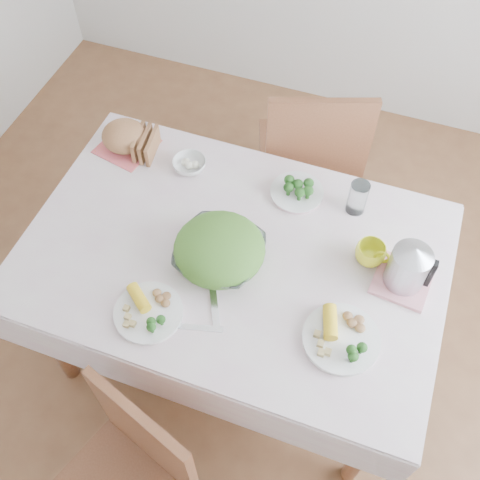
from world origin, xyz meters
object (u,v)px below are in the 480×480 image
(dinner_plate_left, at_px, (149,313))
(dinner_plate_right, at_px, (341,339))
(dining_table, at_px, (234,304))
(yellow_mug, at_px, (370,254))
(salad_bowl, at_px, (220,253))
(chair_far, at_px, (307,158))
(electric_kettle, at_px, (410,263))

(dinner_plate_left, distance_m, dinner_plate_right, 0.63)
(dining_table, relative_size, dinner_plate_left, 6.06)
(dinner_plate_right, relative_size, yellow_mug, 2.38)
(yellow_mug, bearing_deg, salad_bowl, -160.56)
(dining_table, bearing_deg, salad_bowl, -126.25)
(chair_far, bearing_deg, salad_bowl, 62.77)
(yellow_mug, bearing_deg, dining_table, -164.25)
(chair_far, relative_size, yellow_mug, 9.39)
(salad_bowl, relative_size, dinner_plate_left, 1.30)
(dinner_plate_left, height_order, dinner_plate_right, same)
(dining_table, height_order, yellow_mug, yellow_mug)
(dinner_plate_left, relative_size, dinner_plate_right, 0.91)
(chair_far, bearing_deg, electric_kettle, 105.33)
(dinner_plate_right, xyz_separation_m, yellow_mug, (0.02, 0.33, 0.03))
(dining_table, distance_m, salad_bowl, 0.43)
(chair_far, xyz_separation_m, salad_bowl, (-0.11, -0.85, 0.33))
(dinner_plate_left, relative_size, yellow_mug, 2.17)
(salad_bowl, bearing_deg, chair_far, 82.72)
(chair_far, relative_size, dinner_plate_left, 4.32)
(dining_table, relative_size, dinner_plate_right, 5.53)
(dining_table, distance_m, electric_kettle, 0.78)
(chair_far, height_order, salad_bowl, chair_far)
(salad_bowl, height_order, electric_kettle, electric_kettle)
(yellow_mug, distance_m, electric_kettle, 0.16)
(dinner_plate_right, bearing_deg, yellow_mug, 87.30)
(yellow_mug, relative_size, electric_kettle, 0.57)
(dining_table, relative_size, electric_kettle, 7.45)
(dinner_plate_right, bearing_deg, chair_far, 110.08)
(salad_bowl, xyz_separation_m, electric_kettle, (0.62, 0.13, 0.08))
(dinner_plate_right, bearing_deg, electric_kettle, 63.25)
(dinner_plate_right, bearing_deg, dinner_plate_left, -168.66)
(salad_bowl, relative_size, dinner_plate_right, 1.19)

